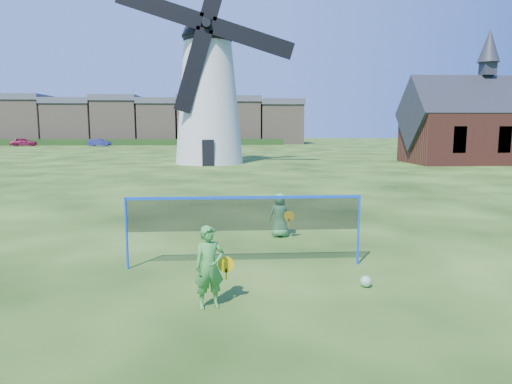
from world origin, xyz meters
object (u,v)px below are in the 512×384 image
object	(u,v)px
badminton_net	(244,215)
player_boy	(280,215)
chapel	(484,126)
player_girl	(209,267)
car_left	(24,142)
car_right	(99,143)
windmill	(208,92)
play_ball	(366,281)

from	to	relation	value
badminton_net	player_boy	size ratio (longest dim) A/B	4.15
chapel	player_girl	distance (m)	36.71
badminton_net	chapel	bearing A→B (deg)	52.61
car_left	car_right	distance (m)	11.65
chapel	player_boy	xyz separation A→B (m)	(-19.83, -24.70, -2.43)
windmill	chapel	size ratio (longest dim) A/B	1.36
chapel	badminton_net	bearing A→B (deg)	-127.39
car_left	car_right	world-z (taller)	car_left
chapel	player_girl	xyz separation A→B (m)	(-21.59, -29.60, -2.34)
chapel	badminton_net	world-z (taller)	chapel
player_boy	car_right	world-z (taller)	player_boy
car_left	badminton_net	bearing A→B (deg)	-167.40
player_girl	play_ball	bearing A→B (deg)	-1.64
windmill	badminton_net	world-z (taller)	windmill
badminton_net	play_ball	xyz separation A→B (m)	(2.24, -1.45, -1.03)
windmill	player_girl	size ratio (longest dim) A/B	12.39
windmill	play_ball	xyz separation A→B (m)	(3.97, -29.89, -5.70)
car_left	play_ball	bearing A→B (deg)	-166.32
car_left	car_right	xyz separation A→B (m)	(11.62, -0.87, -0.07)
car_right	car_left	bearing A→B (deg)	97.68
player_boy	car_right	distance (m)	63.65
player_boy	play_ball	distance (m)	4.30
player_girl	player_boy	size ratio (longest dim) A/B	1.15
windmill	car_right	world-z (taller)	windmill
player_girl	player_boy	world-z (taller)	player_girl
chapel	car_right	xyz separation A→B (m)	(-40.71, 35.42, -2.46)
windmill	badminton_net	bearing A→B (deg)	-86.52
player_boy	badminton_net	bearing A→B (deg)	69.70
windmill	play_ball	size ratio (longest dim) A/B	78.86
windmill	badminton_net	xyz separation A→B (m)	(1.73, -28.44, -4.67)
chapel	car_right	bearing A→B (deg)	138.97
badminton_net	windmill	bearing A→B (deg)	93.48
car_right	windmill	bearing A→B (deg)	-140.30
player_girl	play_ball	size ratio (longest dim) A/B	6.36
player_boy	play_ball	bearing A→B (deg)	107.63
windmill	car_left	distance (m)	46.34
player_girl	car_left	distance (m)	72.71
badminton_net	player_girl	size ratio (longest dim) A/B	3.61
player_boy	play_ball	world-z (taller)	player_boy
chapel	car_left	xyz separation A→B (m)	(-52.33, 36.29, -2.39)
windmill	play_ball	bearing A→B (deg)	-82.43
windmill	player_boy	size ratio (longest dim) A/B	14.25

